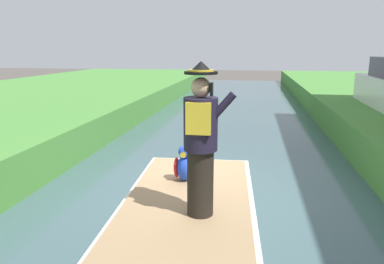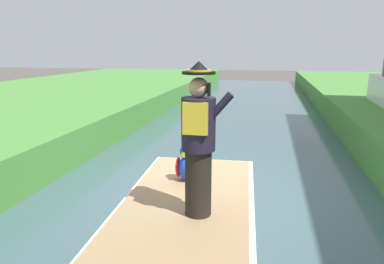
# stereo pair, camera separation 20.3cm
# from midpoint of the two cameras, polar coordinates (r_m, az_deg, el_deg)

# --- Properties ---
(ground_plane) EXTENTS (80.00, 80.00, 0.00)m
(ground_plane) POSITION_cam_midpoint_polar(r_m,az_deg,el_deg) (6.58, 3.45, -10.82)
(ground_plane) COLOR #4C4742
(canal_water) EXTENTS (6.23, 48.00, 0.10)m
(canal_water) POSITION_cam_midpoint_polar(r_m,az_deg,el_deg) (6.56, 3.46, -10.42)
(canal_water) COLOR #3D565B
(canal_water) RESTS_ON ground
(boat) EXTENTS (2.05, 4.30, 0.61)m
(boat) POSITION_cam_midpoint_polar(r_m,az_deg,el_deg) (4.83, 0.14, -14.95)
(boat) COLOR silver
(boat) RESTS_ON canal_water
(person_pirate) EXTENTS (0.61, 0.42, 1.85)m
(person_pirate) POSITION_cam_midpoint_polar(r_m,az_deg,el_deg) (4.11, 2.50, -1.52)
(person_pirate) COLOR black
(person_pirate) RESTS_ON boat
(parrot_plush) EXTENTS (0.36, 0.34, 0.57)m
(parrot_plush) POSITION_cam_midpoint_polar(r_m,az_deg,el_deg) (5.40, 0.26, -5.39)
(parrot_plush) COLOR blue
(parrot_plush) RESTS_ON boat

